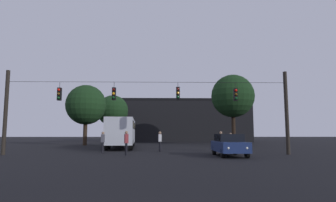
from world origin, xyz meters
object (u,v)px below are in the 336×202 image
at_px(pedestrian_trailing, 231,141).
at_px(tree_right_far, 233,96).
at_px(pedestrian_crossing_left, 160,140).
at_px(city_bus, 122,130).
at_px(car_near_right, 229,144).
at_px(tree_behind_building, 113,111).
at_px(tree_left_silhouette, 86,105).
at_px(pedestrian_crossing_center, 126,141).
at_px(pedestrian_crossing_right, 103,141).
at_px(pedestrian_near_bus, 221,140).

xyz_separation_m(pedestrian_trailing, tree_right_far, (3.75, 13.67, 5.56)).
height_order(pedestrian_crossing_left, pedestrian_trailing, pedestrian_crossing_left).
height_order(city_bus, car_near_right, city_bus).
xyz_separation_m(pedestrian_crossing_left, tree_right_far, (9.64, 12.90, 5.48)).
xyz_separation_m(car_near_right, tree_behind_building, (-12.20, 24.14, 4.19)).
bearing_deg(tree_left_silhouette, pedestrian_trailing, -40.24).
height_order(city_bus, tree_left_silhouette, tree_left_silhouette).
height_order(pedestrian_crossing_center, pedestrian_crossing_right, pedestrian_crossing_center).
bearing_deg(tree_behind_building, tree_left_silhouette, -107.54).
bearing_deg(tree_left_silhouette, pedestrian_crossing_right, -69.67).
height_order(pedestrian_crossing_center, tree_behind_building, tree_behind_building).
bearing_deg(tree_right_far, pedestrian_trailing, -105.32).
bearing_deg(pedestrian_crossing_right, pedestrian_near_bus, 7.05).
relative_size(pedestrian_crossing_center, tree_right_far, 0.19).
bearing_deg(tree_behind_building, pedestrian_crossing_left, -69.20).
bearing_deg(pedestrian_near_bus, tree_behind_building, 122.86).
height_order(pedestrian_crossing_center, tree_left_silhouette, tree_left_silhouette).
bearing_deg(tree_behind_building, tree_right_far, -21.09).
distance_m(tree_behind_building, tree_right_far, 18.31).
bearing_deg(car_near_right, tree_right_far, 74.63).
relative_size(tree_behind_building, tree_right_far, 0.79).
xyz_separation_m(city_bus, tree_right_far, (13.68, 7.00, 4.58)).
bearing_deg(car_near_right, pedestrian_crossing_left, 135.82).
relative_size(pedestrian_near_bus, tree_left_silhouette, 0.22).
relative_size(pedestrian_crossing_center, pedestrian_crossing_right, 1.02).
bearing_deg(pedestrian_crossing_center, tree_behind_building, 102.15).
relative_size(tree_left_silhouette, tree_right_far, 0.83).
bearing_deg(tree_left_silhouette, city_bus, -49.13).
xyz_separation_m(pedestrian_crossing_center, pedestrian_near_bus, (7.63, 3.61, -0.01)).
xyz_separation_m(car_near_right, pedestrian_near_bus, (0.40, 4.63, 0.18)).
height_order(pedestrian_crossing_right, pedestrian_near_bus, pedestrian_near_bus).
relative_size(car_near_right, pedestrian_crossing_left, 2.54).
height_order(car_near_right, pedestrian_crossing_center, pedestrian_crossing_center).
bearing_deg(pedestrian_crossing_right, pedestrian_crossing_left, 15.34).
bearing_deg(car_near_right, pedestrian_trailing, 74.48).
bearing_deg(pedestrian_crossing_left, car_near_right, -44.18).
height_order(tree_left_silhouette, tree_behind_building, tree_left_silhouette).
distance_m(car_near_right, tree_left_silhouette, 22.76).
relative_size(pedestrian_crossing_left, tree_right_far, 0.18).
bearing_deg(pedestrian_trailing, tree_left_silhouette, 139.76).
xyz_separation_m(pedestrian_near_bus, tree_left_silhouette, (-14.85, 12.41, 4.20)).
bearing_deg(city_bus, tree_right_far, 27.08).
bearing_deg(city_bus, pedestrian_near_bus, -32.72).
xyz_separation_m(tree_behind_building, tree_right_far, (17.03, -6.57, 1.47)).
relative_size(pedestrian_crossing_right, tree_behind_building, 0.23).
xyz_separation_m(pedestrian_crossing_center, tree_behind_building, (-4.98, 23.12, 4.00)).
distance_m(pedestrian_crossing_right, tree_right_far, 20.81).
bearing_deg(city_bus, pedestrian_crossing_right, -94.35).
bearing_deg(pedestrian_trailing, city_bus, 146.09).
xyz_separation_m(tree_left_silhouette, tree_right_far, (19.27, 0.53, 1.27)).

